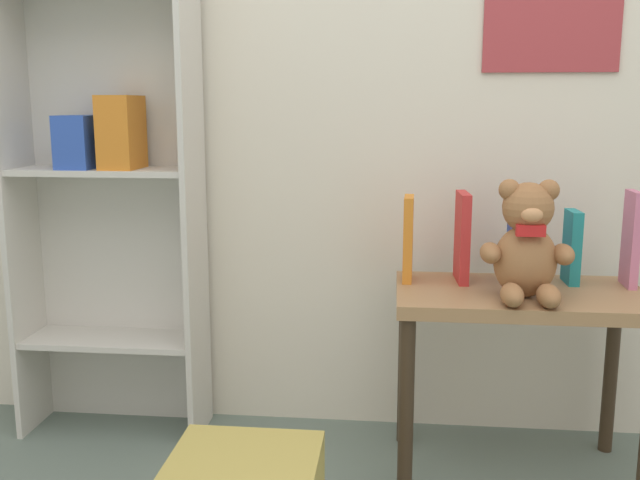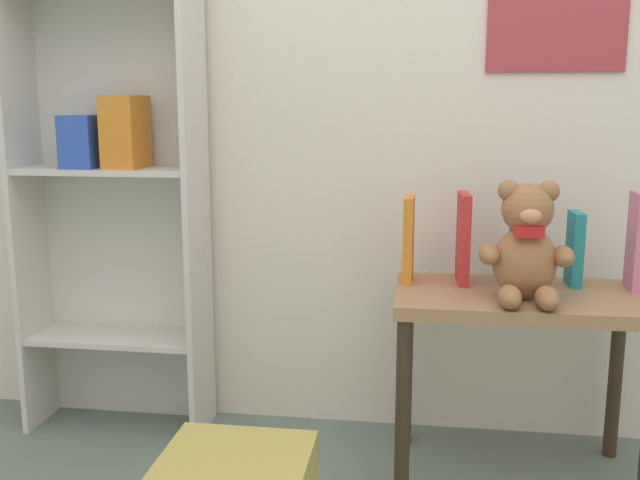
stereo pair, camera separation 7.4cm
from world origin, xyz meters
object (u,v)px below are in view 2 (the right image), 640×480
teddy_bear (526,246)px  display_table (519,323)px  book_standing_blue (518,244)px  book_standing_teal (575,249)px  book_standing_pink (635,241)px  book_standing_orange (409,239)px  bookshelf_side (112,143)px  book_standing_red (463,238)px

teddy_bear → display_table: bearing=86.7°
book_standing_blue → book_standing_teal: (0.15, -0.00, -0.01)m
book_standing_pink → display_table: bearing=-162.5°
book_standing_orange → book_standing_pink: 0.61m
bookshelf_side → book_standing_red: size_ratio=6.57×
teddy_bear → book_standing_red: 0.23m
book_standing_pink → bookshelf_side: bearing=177.9°
display_table → book_standing_orange: (-0.30, 0.08, 0.21)m
display_table → teddy_bear: (-0.00, -0.08, 0.23)m
display_table → bookshelf_side: bearing=171.0°
display_table → book_standing_pink: size_ratio=2.53×
bookshelf_side → book_standing_teal: 1.40m
bookshelf_side → book_standing_red: bearing=-5.2°
display_table → teddy_bear: teddy_bear is taller
book_standing_teal → display_table: bearing=-147.4°
display_table → book_standing_blue: size_ratio=2.95×
display_table → book_standing_red: book_standing_red is taller
book_standing_red → book_standing_teal: size_ratio=1.23×
teddy_bear → book_standing_teal: teddy_bear is taller
teddy_bear → book_standing_pink: 0.35m
display_table → book_standing_teal: size_ratio=3.24×
book_standing_blue → book_standing_pink: (0.30, -0.02, 0.02)m
bookshelf_side → book_standing_orange: (0.92, -0.11, -0.26)m
teddy_bear → book_standing_blue: size_ratio=1.36×
teddy_bear → book_standing_blue: bearing=88.6°
book_standing_teal → book_standing_pink: size_ratio=0.78×
bookshelf_side → display_table: size_ratio=2.49×
book_standing_red → book_standing_teal: (0.30, 0.01, -0.02)m
display_table → teddy_bear: bearing=-93.3°
book_standing_blue → teddy_bear: bearing=-91.3°
teddy_bear → book_standing_orange: (-0.30, 0.16, -0.02)m
book_standing_red → book_standing_teal: 0.31m
book_standing_red → book_standing_blue: size_ratio=1.12×
bookshelf_side → teddy_bear: bookshelf_side is taller
book_standing_teal → book_standing_pink: (0.15, -0.02, 0.03)m
bookshelf_side → book_standing_blue: bookshelf_side is taller
teddy_bear → book_standing_teal: size_ratio=1.50×
book_standing_red → book_standing_teal: book_standing_red is taller
book_standing_red → book_standing_blue: (0.15, 0.01, -0.01)m
book_standing_blue → bookshelf_side: bearing=176.0°
display_table → book_standing_orange: 0.38m
teddy_bear → book_standing_teal: 0.24m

